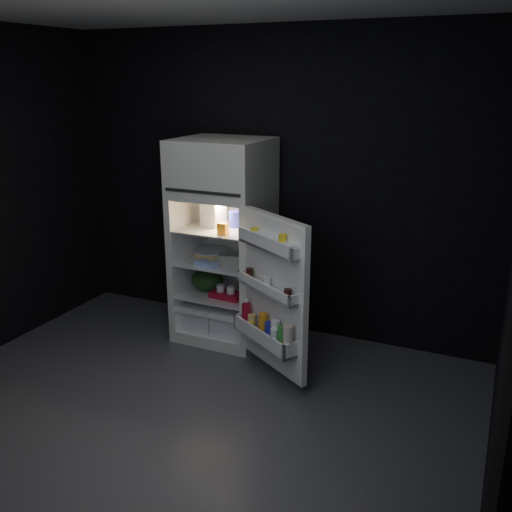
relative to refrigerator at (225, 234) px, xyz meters
The scene contains 17 objects.
floor 1.66m from the refrigerator, 76.66° to the right, with size 4.00×3.40×0.00m, color #4C4C51.
wall_back 0.63m from the refrigerator, 50.47° to the left, with size 4.00×0.00×2.70m, color black.
refrigerator is the anchor object (origin of this frame).
fridge_door 0.95m from the refrigerator, 39.50° to the right, with size 0.71×0.54×1.22m.
milk_jug 0.21m from the refrigerator, 154.76° to the right, with size 0.17×0.17×0.24m, color white.
mayo_jar 0.18m from the refrigerator, ahead, with size 0.11×0.11×0.14m, color #1D22A0.
jam_jar 0.30m from the refrigerator, ahead, with size 0.09×0.09×0.13m, color black.
amber_bottle 0.29m from the refrigerator, 158.54° to the left, with size 0.08×0.08×0.22m, color #BE741E.
small_carton 0.32m from the refrigerator, 64.50° to the right, with size 0.08×0.06×0.10m, color orange.
egg_carton 0.25m from the refrigerator, 23.54° to the right, with size 0.31×0.12×0.07m, color gray.
pie 0.26m from the refrigerator, 169.05° to the left, with size 0.31×0.31×0.04m, color tan.
flat_package 0.33m from the refrigerator, 99.56° to the right, with size 0.20×0.10×0.04m, color #99B5ED.
wrapped_pkg 0.31m from the refrigerator, 28.66° to the left, with size 0.12×0.10×0.05m, color beige.
produce_bag 0.46m from the refrigerator, 153.51° to the right, with size 0.30×0.25×0.20m, color #193815.
yogurt_tray 0.54m from the refrigerator, 59.44° to the right, with size 0.28×0.15×0.05m, color maroon.
small_can_red 0.52m from the refrigerator, 45.78° to the left, with size 0.07×0.07×0.09m, color maroon.
small_can_silver 0.57m from the refrigerator, 23.05° to the left, with size 0.06×0.06×0.09m, color silver.
Camera 1 is at (1.94, -2.96, 2.28)m, focal length 40.00 mm.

